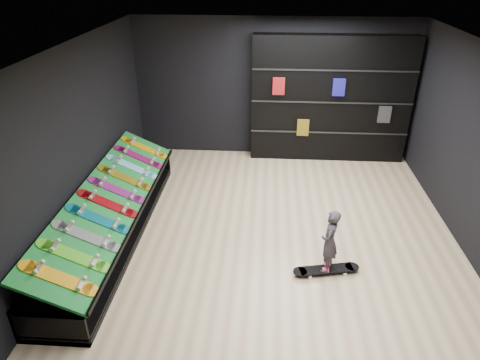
# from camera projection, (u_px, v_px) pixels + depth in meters

# --- Properties ---
(floor) EXTENTS (6.00, 7.00, 0.01)m
(floor) POSITION_uv_depth(u_px,v_px,m) (270.00, 241.00, 6.89)
(floor) COLOR beige
(floor) RESTS_ON ground
(ceiling) EXTENTS (6.00, 7.00, 0.01)m
(ceiling) POSITION_uv_depth(u_px,v_px,m) (278.00, 51.00, 5.48)
(ceiling) COLOR white
(ceiling) RESTS_ON ground
(wall_back) EXTENTS (6.00, 0.02, 3.00)m
(wall_back) POSITION_uv_depth(u_px,v_px,m) (273.00, 89.00, 9.26)
(wall_back) COLOR black
(wall_back) RESTS_ON ground
(wall_front) EXTENTS (6.00, 0.02, 3.00)m
(wall_front) POSITION_uv_depth(u_px,v_px,m) (274.00, 360.00, 3.10)
(wall_front) COLOR black
(wall_front) RESTS_ON ground
(wall_left) EXTENTS (0.02, 7.00, 3.00)m
(wall_left) POSITION_uv_depth(u_px,v_px,m) (72.00, 151.00, 6.36)
(wall_left) COLOR black
(wall_left) RESTS_ON ground
(display_rack) EXTENTS (0.90, 4.50, 0.50)m
(display_rack) POSITION_uv_depth(u_px,v_px,m) (113.00, 223.00, 6.92)
(display_rack) COLOR black
(display_rack) RESTS_ON ground
(turf_ramp) EXTENTS (0.92, 4.50, 0.46)m
(turf_ramp) POSITION_uv_depth(u_px,v_px,m) (112.00, 198.00, 6.70)
(turf_ramp) COLOR #106924
(turf_ramp) RESTS_ON display_rack
(back_shelving) EXTENTS (3.35, 0.39, 2.68)m
(back_shelving) POSITION_uv_depth(u_px,v_px,m) (330.00, 100.00, 9.11)
(back_shelving) COLOR black
(back_shelving) RESTS_ON ground
(floor_skateboard) EXTENTS (1.00, 0.42, 0.09)m
(floor_skateboard) POSITION_uv_depth(u_px,v_px,m) (326.00, 271.00, 6.18)
(floor_skateboard) COLOR black
(floor_skateboard) RESTS_ON ground
(child) EXTENTS (0.21, 0.25, 0.58)m
(child) POSITION_uv_depth(u_px,v_px,m) (328.00, 252.00, 6.02)
(child) COLOR black
(child) RESTS_ON floor_skateboard
(display_board_0) EXTENTS (0.93, 0.22, 0.50)m
(display_board_0) POSITION_uv_depth(u_px,v_px,m) (59.00, 278.00, 5.02)
(display_board_0) COLOR orange
(display_board_0) RESTS_ON turf_ramp
(display_board_1) EXTENTS (0.93, 0.22, 0.50)m
(display_board_1) POSITION_uv_depth(u_px,v_px,m) (74.00, 256.00, 5.39)
(display_board_1) COLOR green
(display_board_1) RESTS_ON turf_ramp
(display_board_2) EXTENTS (0.93, 0.22, 0.50)m
(display_board_2) POSITION_uv_depth(u_px,v_px,m) (87.00, 236.00, 5.76)
(display_board_2) COLOR black
(display_board_2) RESTS_ON turf_ramp
(display_board_3) EXTENTS (0.93, 0.22, 0.50)m
(display_board_3) POSITION_uv_depth(u_px,v_px,m) (98.00, 219.00, 6.13)
(display_board_3) COLOR #0C8C99
(display_board_3) RESTS_ON turf_ramp
(display_board_4) EXTENTS (0.93, 0.22, 0.50)m
(display_board_4) POSITION_uv_depth(u_px,v_px,m) (108.00, 204.00, 6.50)
(display_board_4) COLOR red
(display_board_4) RESTS_ON turf_ramp
(display_board_5) EXTENTS (0.93, 0.22, 0.50)m
(display_board_5) POSITION_uv_depth(u_px,v_px,m) (117.00, 190.00, 6.88)
(display_board_5) COLOR #2626BF
(display_board_5) RESTS_ON turf_ramp
(display_board_6) EXTENTS (0.93, 0.22, 0.50)m
(display_board_6) POSITION_uv_depth(u_px,v_px,m) (125.00, 178.00, 7.25)
(display_board_6) COLOR yellow
(display_board_6) RESTS_ON turf_ramp
(display_board_7) EXTENTS (0.93, 0.22, 0.50)m
(display_board_7) POSITION_uv_depth(u_px,v_px,m) (132.00, 167.00, 7.62)
(display_board_7) COLOR #0CB2E5
(display_board_7) RESTS_ON turf_ramp
(display_board_8) EXTENTS (0.93, 0.22, 0.50)m
(display_board_8) POSITION_uv_depth(u_px,v_px,m) (139.00, 157.00, 7.99)
(display_board_8) COLOR #E5198C
(display_board_8) RESTS_ON turf_ramp
(display_board_9) EXTENTS (0.93, 0.22, 0.50)m
(display_board_9) POSITION_uv_depth(u_px,v_px,m) (145.00, 148.00, 8.36)
(display_board_9) COLOR yellow
(display_board_9) RESTS_ON turf_ramp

